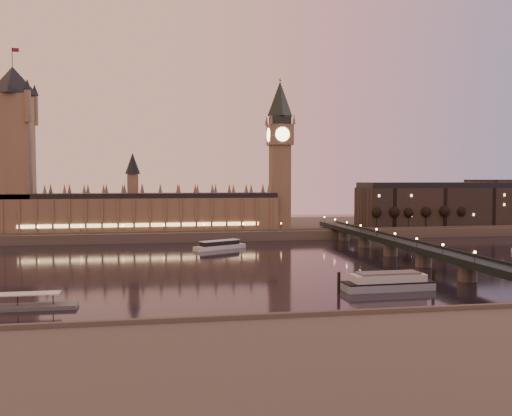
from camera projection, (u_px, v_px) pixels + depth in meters
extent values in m
plane|color=black|center=(223.00, 266.00, 269.25)|extent=(700.00, 700.00, 0.00)
cube|color=#423D35|center=(237.00, 228.00, 436.55)|extent=(560.00, 130.00, 6.00)
cube|color=#423D35|center=(505.00, 393.00, 102.26)|extent=(560.00, 110.00, 6.00)
cube|color=brown|center=(142.00, 214.00, 380.32)|extent=(180.00, 26.00, 22.00)
cube|color=black|center=(142.00, 196.00, 379.64)|extent=(180.00, 22.00, 3.20)
cube|color=#FFCC7F|center=(142.00, 225.00, 367.37)|extent=(153.00, 0.25, 2.20)
cube|color=brown|center=(15.00, 164.00, 364.58)|extent=(22.00, 22.00, 88.00)
cone|color=black|center=(13.00, 81.00, 361.73)|extent=(31.68, 31.68, 18.00)
cylinder|color=black|center=(12.00, 57.00, 360.92)|extent=(0.44, 0.44, 12.00)
cube|color=maroon|center=(16.00, 50.00, 361.07)|extent=(4.00, 0.15, 2.50)
cube|color=brown|center=(280.00, 187.00, 395.75)|extent=(13.00, 13.00, 58.00)
cube|color=brown|center=(280.00, 135.00, 393.82)|extent=(16.00, 16.00, 14.00)
cylinder|color=#FFEAA5|center=(283.00, 134.00, 385.78)|extent=(9.60, 0.35, 9.60)
cylinder|color=#FFEAA5|center=(268.00, 135.00, 392.39)|extent=(0.35, 9.60, 9.60)
cube|color=black|center=(280.00, 120.00, 393.28)|extent=(13.00, 13.00, 6.00)
cone|color=black|center=(280.00, 99.00, 392.47)|extent=(17.68, 17.68, 24.00)
sphere|color=gold|center=(280.00, 80.00, 391.78)|extent=(2.00, 2.00, 2.00)
cube|color=black|center=(406.00, 245.00, 284.87)|extent=(13.00, 260.00, 2.00)
cube|color=black|center=(394.00, 242.00, 283.69)|extent=(0.60, 260.00, 1.00)
cube|color=black|center=(418.00, 242.00, 285.89)|extent=(0.60, 260.00, 1.00)
cube|color=black|center=(433.00, 207.00, 423.06)|extent=(110.00, 36.00, 28.00)
cube|color=black|center=(433.00, 185.00, 422.19)|extent=(108.00, 34.00, 4.00)
cube|color=black|center=(509.00, 201.00, 446.91)|extent=(60.00, 30.00, 34.00)
cylinder|color=black|center=(374.00, 222.00, 396.56)|extent=(0.70, 0.70, 9.67)
sphere|color=black|center=(374.00, 215.00, 396.29)|extent=(6.45, 6.45, 6.45)
cylinder|color=black|center=(392.00, 222.00, 398.81)|extent=(0.70, 0.70, 9.67)
sphere|color=black|center=(392.00, 214.00, 398.54)|extent=(6.45, 6.45, 6.45)
cylinder|color=black|center=(409.00, 221.00, 401.06)|extent=(0.70, 0.70, 9.67)
sphere|color=black|center=(409.00, 214.00, 400.79)|extent=(6.45, 6.45, 6.45)
cylinder|color=black|center=(426.00, 221.00, 403.31)|extent=(0.70, 0.70, 9.67)
sphere|color=black|center=(426.00, 214.00, 403.04)|extent=(6.45, 6.45, 6.45)
cylinder|color=black|center=(443.00, 221.00, 405.55)|extent=(0.70, 0.70, 9.67)
sphere|color=black|center=(443.00, 214.00, 405.28)|extent=(6.45, 6.45, 6.45)
cylinder|color=black|center=(460.00, 221.00, 407.80)|extent=(0.70, 0.70, 9.67)
sphere|color=black|center=(460.00, 214.00, 407.53)|extent=(6.45, 6.45, 6.45)
cube|color=silver|center=(220.00, 247.00, 331.28)|extent=(32.01, 21.70, 2.39)
cube|color=black|center=(220.00, 243.00, 331.15)|extent=(23.96, 16.56, 2.39)
cube|color=silver|center=(220.00, 241.00, 331.08)|extent=(24.66, 17.12, 0.43)
cube|color=#8090A3|center=(388.00, 286.00, 210.92)|extent=(34.05, 10.77, 2.74)
cube|color=black|center=(388.00, 282.00, 210.84)|extent=(34.05, 10.77, 0.53)
cube|color=silver|center=(388.00, 278.00, 210.75)|extent=(27.69, 9.48, 2.74)
cube|color=#595B5E|center=(388.00, 273.00, 210.66)|extent=(23.44, 8.26, 0.74)
cylinder|color=black|center=(339.00, 282.00, 207.76)|extent=(1.16, 1.16, 7.16)
cylinder|color=black|center=(433.00, 278.00, 215.81)|extent=(1.16, 1.16, 7.16)
cube|color=#595B5E|center=(3.00, 308.00, 179.41)|extent=(45.09, 7.52, 1.29)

